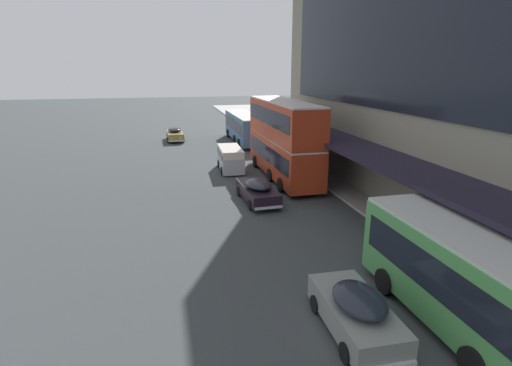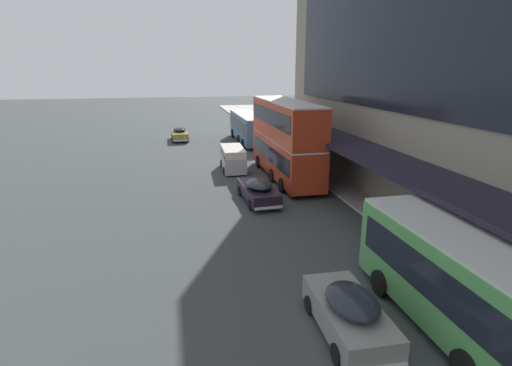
% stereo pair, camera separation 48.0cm
% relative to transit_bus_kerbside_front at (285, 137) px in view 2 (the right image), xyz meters
% --- Properties ---
extents(transit_bus_kerbside_front, '(2.89, 11.52, 5.97)m').
position_rel_transit_bus_kerbside_front_xyz_m(transit_bus_kerbside_front, '(0.00, 0.00, 0.00)').
color(transit_bus_kerbside_front, '#AE331A').
rests_on(transit_bus_kerbside_front, ground).
extents(transit_bus_kerbside_rear, '(2.91, 11.09, 3.32)m').
position_rel_transit_bus_kerbside_front_xyz_m(transit_bus_kerbside_rear, '(0.26, -20.67, -1.32)').
color(transit_bus_kerbside_rear, '#4E9D51').
rests_on(transit_bus_kerbside_rear, ground).
extents(transit_bus_kerbside_far, '(2.73, 11.12, 3.22)m').
position_rel_transit_bus_kerbside_front_xyz_m(transit_bus_kerbside_far, '(0.12, 15.94, -1.38)').
color(transit_bus_kerbside_far, teal).
rests_on(transit_bus_kerbside_far, ground).
extents(sedan_trailing_near, '(2.02, 4.40, 1.62)m').
position_rel_transit_bus_kerbside_front_xyz_m(sedan_trailing_near, '(-3.22, -18.85, -2.42)').
color(sedan_trailing_near, gray).
rests_on(sedan_trailing_near, ground).
extents(sedan_second_mid, '(2.13, 4.94, 1.50)m').
position_rel_transit_bus_kerbside_front_xyz_m(sedan_second_mid, '(-3.26, -5.21, -2.47)').
color(sedan_second_mid, black).
rests_on(sedan_second_mid, ground).
extents(sedan_far_back, '(1.96, 4.68, 1.53)m').
position_rel_transit_bus_kerbside_front_xyz_m(sedan_far_back, '(-7.60, 18.78, -2.45)').
color(sedan_far_back, olive).
rests_on(sedan_far_back, ground).
extents(vw_van, '(2.02, 4.60, 1.96)m').
position_rel_transit_bus_kerbside_front_xyz_m(vw_van, '(-3.60, 3.32, -2.12)').
color(vw_van, '#B1B5BE').
rests_on(vw_van, ground).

